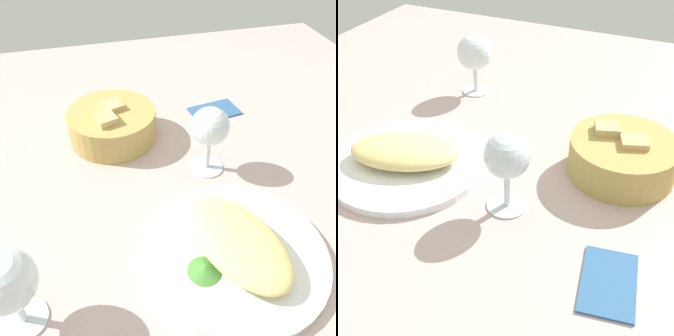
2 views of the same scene
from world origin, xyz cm
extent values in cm
cube|color=#BB9F9C|center=(0.00, 0.00, -1.00)|extent=(140.00, 140.00, 2.00)
cylinder|color=white|center=(-14.25, -9.22, 0.70)|extent=(26.97, 26.97, 1.40)
ellipsoid|color=#EAD17F|center=(-14.25, -9.22, 3.33)|extent=(21.48, 16.22, 3.86)
cone|color=#418333|center=(-16.53, -3.42, 1.94)|extent=(4.96, 4.96, 1.07)
cylinder|color=tan|center=(19.80, 4.26, 3.19)|extent=(17.92, 17.92, 6.39)
cube|color=tan|center=(21.21, 3.86, 5.32)|extent=(5.32, 5.06, 4.27)
cube|color=tan|center=(16.37, 5.67, 5.75)|extent=(5.01, 4.75, 4.08)
cylinder|color=silver|center=(5.74, -11.51, 0.30)|extent=(6.31, 6.31, 0.60)
cylinder|color=silver|center=(5.74, -11.51, 3.34)|extent=(1.00, 1.00, 5.47)
sphere|color=silver|center=(5.74, -11.51, 9.54)|extent=(6.94, 6.94, 6.94)
cylinder|color=silver|center=(-16.60, 21.07, 0.30)|extent=(6.01, 6.01, 0.60)
cylinder|color=silver|center=(-16.60, 21.07, 3.01)|extent=(1.00, 1.00, 4.82)
sphere|color=silver|center=(-16.60, 21.07, 9.24)|extent=(7.64, 7.64, 7.64)
cube|color=#305B8E|center=(23.75, -19.75, 0.40)|extent=(8.60, 11.94, 0.80)
camera|label=1|loc=(-42.22, 8.59, 45.60)|focal=38.30mm
camera|label=2|loc=(26.63, -58.00, 45.41)|focal=46.74mm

